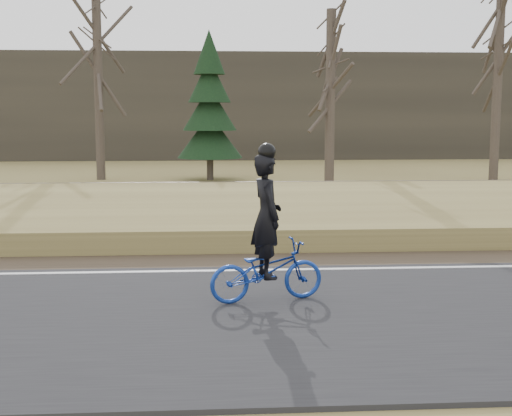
{
  "coord_description": "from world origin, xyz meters",
  "views": [
    {
      "loc": [
        -5.7,
        -11.75,
        2.79
      ],
      "look_at": [
        -4.88,
        0.5,
        1.1
      ],
      "focal_mm": 50.0,
      "sensor_mm": 36.0,
      "label": 1
    }
  ],
  "objects": [
    {
      "name": "ballast",
      "position": [
        0.0,
        8.0,
        0.23
      ],
      "size": [
        120.0,
        3.0,
        0.45
      ],
      "primitive_type": "cube",
      "color": "slate",
      "rests_on": "ground"
    },
    {
      "name": "treeline_backdrop",
      "position": [
        0.0,
        30.0,
        3.0
      ],
      "size": [
        120.0,
        4.0,
        6.0
      ],
      "primitive_type": "cube",
      "color": "#383328",
      "rests_on": "ground"
    },
    {
      "name": "shoulder",
      "position": [
        0.0,
        1.2,
        0.02
      ],
      "size": [
        120.0,
        1.6,
        0.04
      ],
      "primitive_type": "cube",
      "color": "#473A2B",
      "rests_on": "ground"
    },
    {
      "name": "embankment",
      "position": [
        0.0,
        4.2,
        0.22
      ],
      "size": [
        120.0,
        5.0,
        0.44
      ],
      "primitive_type": "cube",
      "color": "#94864B",
      "rests_on": "ground"
    },
    {
      "name": "bare_tree_left",
      "position": [
        -10.04,
        17.34,
        4.19
      ],
      "size": [
        0.36,
        0.36,
        8.39
      ],
      "primitive_type": "cylinder",
      "color": "#473E34",
      "rests_on": "ground"
    },
    {
      "name": "conifer",
      "position": [
        -5.63,
        16.87,
        2.81
      ],
      "size": [
        2.6,
        2.6,
        5.93
      ],
      "color": "#473E34",
      "rests_on": "ground"
    },
    {
      "name": "bare_tree_near_left",
      "position": [
        -1.18,
        14.62,
        3.22
      ],
      "size": [
        0.36,
        0.36,
        6.44
      ],
      "primitive_type": "cylinder",
      "color": "#473E34",
      "rests_on": "ground"
    },
    {
      "name": "bare_tree_center",
      "position": [
        5.75,
        16.11,
        4.29
      ],
      "size": [
        0.36,
        0.36,
        8.58
      ],
      "primitive_type": "cylinder",
      "color": "#473E34",
      "rests_on": "ground"
    },
    {
      "name": "railroad",
      "position": [
        0.0,
        8.0,
        0.53
      ],
      "size": [
        120.0,
        2.4,
        0.29
      ],
      "color": "black",
      "rests_on": "ballast"
    },
    {
      "name": "cyclist",
      "position": [
        -4.88,
        -1.77,
        0.81
      ],
      "size": [
        1.76,
        0.94,
        2.27
      ],
      "rotation": [
        0.0,
        0.0,
        1.8
      ],
      "color": "navy",
      "rests_on": "road"
    }
  ]
}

